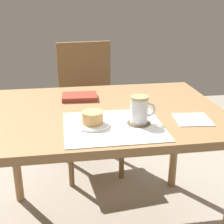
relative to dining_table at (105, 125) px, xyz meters
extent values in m
cylinder|color=#997047|center=(-0.50, 0.36, -0.30)|extent=(0.05, 0.05, 0.68)
cylinder|color=#997047|center=(0.50, 0.36, -0.30)|extent=(0.05, 0.05, 0.68)
cube|color=#997047|center=(0.00, 0.00, 0.06)|extent=(1.12, 0.82, 0.04)
cylinder|color=brown|center=(0.18, 0.50, -0.42)|extent=(0.04, 0.04, 0.43)
cylinder|color=brown|center=(-0.17, 0.46, -0.42)|extent=(0.04, 0.04, 0.43)
cylinder|color=brown|center=(0.14, 0.85, -0.42)|extent=(0.04, 0.04, 0.43)
cylinder|color=brown|center=(-0.21, 0.81, -0.42)|extent=(0.04, 0.04, 0.43)
cube|color=brown|center=(-0.02, 0.66, -0.19)|extent=(0.46, 0.46, 0.04)
cube|color=brown|center=(-0.04, 0.85, 0.06)|extent=(0.39, 0.08, 0.45)
cube|color=white|center=(0.01, -0.21, 0.08)|extent=(0.41, 0.36, 0.00)
cylinder|color=white|center=(-0.08, -0.19, 0.09)|extent=(0.14, 0.14, 0.01)
cylinder|color=#E0A860|center=(-0.08, -0.19, 0.12)|extent=(0.09, 0.09, 0.05)
cylinder|color=brown|center=(0.12, -0.20, 0.09)|extent=(0.10, 0.10, 0.00)
cylinder|color=white|center=(0.12, -0.20, 0.14)|extent=(0.07, 0.07, 0.11)
cylinder|color=tan|center=(0.12, -0.20, 0.20)|extent=(0.07, 0.07, 0.01)
torus|color=white|center=(0.16, -0.20, 0.14)|extent=(0.06, 0.01, 0.06)
cube|color=white|center=(0.36, -0.19, 0.08)|extent=(0.16, 0.16, 0.00)
cube|color=maroon|center=(-0.11, 0.18, 0.09)|extent=(0.19, 0.13, 0.02)
camera|label=1|loc=(-0.18, -1.38, 0.60)|focal=50.00mm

